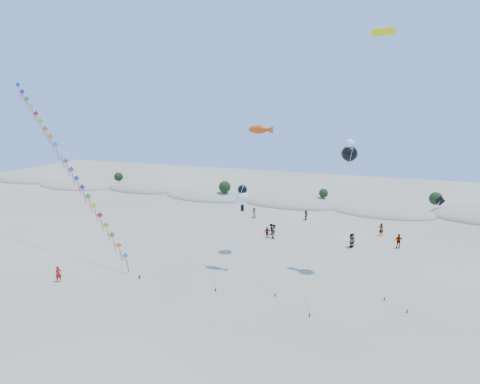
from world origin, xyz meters
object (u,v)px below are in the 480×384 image
at_px(kite_train, 66,162).
at_px(parafoil_kite, 382,38).
at_px(fish_kite, 260,130).
at_px(flyer_foreground, 58,274).

distance_m(kite_train, parafoil_kite, 36.75).
xyz_separation_m(fish_kite, flyer_foreground, (-17.61, -10.48, -14.01)).
bearing_deg(parafoil_kite, flyer_foreground, -153.75).
bearing_deg(parafoil_kite, fish_kite, -161.82).
bearing_deg(flyer_foreground, kite_train, 66.47).
relative_size(parafoil_kite, flyer_foreground, 15.27).
bearing_deg(parafoil_kite, kite_train, -169.68).
height_order(fish_kite, flyer_foreground, fish_kite).
xyz_separation_m(parafoil_kite, flyer_foreground, (-28.51, -14.06, -22.78)).
relative_size(kite_train, parafoil_kite, 0.97).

